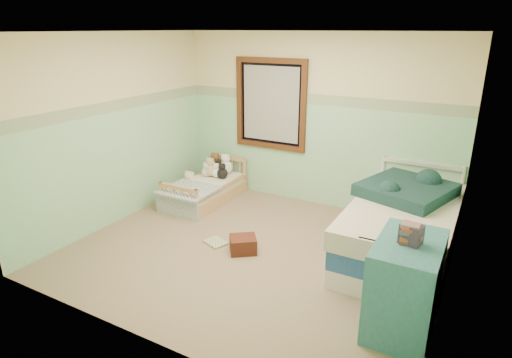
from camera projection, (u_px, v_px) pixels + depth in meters
The scene contains 30 objects.
floor at pixel (254, 252), 5.19m from camera, with size 4.20×3.60×0.02m, color #7E6650.
ceiling at pixel (253, 31), 4.35m from camera, with size 4.20×3.60×0.02m, color silver.
wall_back at pixel (314, 122), 6.26m from camera, with size 4.20×0.04×2.50m, color beige.
wall_front at pixel (138, 207), 3.29m from camera, with size 4.20×0.04×2.50m, color beige.
wall_left at pixel (116, 130), 5.73m from camera, with size 0.04×3.60×2.50m, color beige.
wall_right at pixel (460, 182), 3.81m from camera, with size 0.04×3.60×2.50m, color beige.
wainscot_mint at pixel (312, 155), 6.41m from camera, with size 4.20×0.01×1.50m, color #8AC99C.
border_strip at pixel (315, 99), 6.14m from camera, with size 4.20×0.01×0.15m, color #4A714B.
window_frame at pixel (270, 104), 6.48m from camera, with size 1.16×0.06×1.36m, color #391B0F.
window_blinds at pixel (271, 104), 6.49m from camera, with size 0.92×0.01×1.12m, color #B1B0A9.
toddler_bed_frame at pixel (206, 195), 6.68m from camera, with size 0.69×1.37×0.18m, color tan.
toddler_mattress at pixel (206, 186), 6.64m from camera, with size 0.63×1.31×0.12m, color silver.
patchwork_quilt at pixel (188, 190), 6.26m from camera, with size 0.74×0.69×0.03m, color #5879B4.
plush_bed_brown at pixel (215, 165), 7.06m from camera, with size 0.22×0.22×0.22m, color brown.
plush_bed_white at pixel (226, 167), 6.97m from camera, with size 0.22×0.22×0.22m, color white.
plush_bed_tan at pixel (210, 170), 6.86m from camera, with size 0.21×0.21×0.21m, color #C9B188.
plush_bed_dark at pixel (222, 173), 6.76m from camera, with size 0.17×0.17×0.17m, color black.
plush_floor_cream at pixel (190, 187), 6.91m from camera, with size 0.26×0.26×0.26m, color silver.
plush_floor_tan at pixel (180, 200), 6.45m from camera, with size 0.22×0.22×0.22m, color #C9B188.
twin_bed_frame at pixel (400, 248), 5.04m from camera, with size 1.06×2.13×0.22m, color white.
twin_boxspring at pixel (402, 231), 4.97m from camera, with size 1.06×2.13×0.22m, color navy.
twin_mattress at pixel (404, 213), 4.89m from camera, with size 1.11×2.17×0.22m, color beige.
teal_blanket at pixel (406, 189), 5.11m from camera, with size 0.90×0.96×0.14m, color black.
dresser at pixel (405, 286), 3.74m from camera, with size 0.53×0.85×0.85m, color #2F6874.
book_stack at pixel (411, 234), 3.55m from camera, with size 0.17×0.13×0.17m, color #5A2F39.
red_pillow at pixel (243, 244), 5.14m from camera, with size 0.31×0.27×0.19m, color brown.
floor_book at pixel (216, 242), 5.37m from camera, with size 0.27×0.21×0.03m, color yellow.
extra_plush_0 at pixel (216, 173), 6.81m from camera, with size 0.16×0.16×0.16m, color white.
extra_plush_1 at pixel (218, 170), 6.95m from camera, with size 0.16×0.16×0.16m, color black.
extra_plush_2 at pixel (207, 172), 6.86m from camera, with size 0.16×0.16×0.16m, color silver.
Camera 1 is at (2.26, -4.01, 2.54)m, focal length 30.28 mm.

